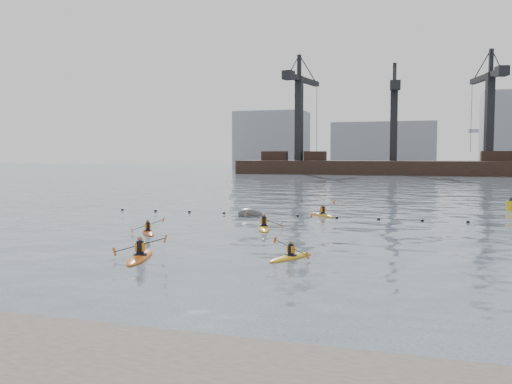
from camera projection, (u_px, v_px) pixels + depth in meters
The scene contains 11 objects.
ground at pixel (207, 291), 18.75m from camera, with size 400.00×400.00×0.00m, color #374550.
float_line at pixel (317, 217), 40.34m from camera, with size 33.24×0.73×0.24m.
barge_pier at pixel (392, 166), 123.36m from camera, with size 72.00×19.30×29.50m.
skyline at pixel (409, 138), 160.44m from camera, with size 141.00×28.00×22.00m.
kayaker_0 at pixel (140, 256), 24.40m from camera, with size 2.44×3.72×1.27m.
kayaker_1 at pixel (291, 257), 24.47m from camera, with size 1.87×2.91×1.02m.
kayaker_2 at pixel (148, 232), 32.21m from camera, with size 2.21×2.73×1.05m.
kayaker_3 at pixel (264, 227), 34.04m from camera, with size 2.36×3.59×1.30m.
kayaker_5 at pixel (323, 214), 41.31m from camera, with size 2.60×2.83×1.30m.
mooring_buoy at pixel (252, 216), 41.34m from camera, with size 2.18×1.29×1.09m, color #414447.
nav_buoy at pixel (511, 205), 45.28m from camera, with size 0.73×0.73×1.33m.
Camera 1 is at (7.15, -17.10, 4.74)m, focal length 38.00 mm.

